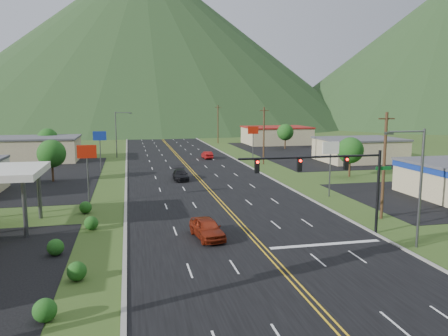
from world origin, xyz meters
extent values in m
plane|color=#2F491A|center=(0.00, 0.00, 0.00)|extent=(500.00, 500.00, 0.00)
cube|color=black|center=(0.00, 0.00, 0.00)|extent=(20.00, 460.00, 0.04)
cylinder|color=black|center=(10.50, 14.00, 3.50)|extent=(0.24, 0.24, 7.00)
cylinder|color=black|center=(4.50, 14.00, 6.60)|extent=(12.00, 0.18, 0.18)
cube|color=#0C591E|center=(10.90, 14.00, 5.50)|extent=(1.40, 0.06, 0.30)
cube|color=black|center=(7.50, 14.00, 6.00)|extent=(0.35, 0.28, 1.05)
sphere|color=#FF0C05|center=(7.50, 13.82, 6.35)|extent=(0.22, 0.22, 0.22)
cube|color=black|center=(3.50, 14.00, 6.00)|extent=(0.35, 0.28, 1.05)
sphere|color=#FF0C05|center=(3.50, 13.82, 6.35)|extent=(0.22, 0.22, 0.22)
cube|color=black|center=(0.00, 14.00, 6.00)|extent=(0.35, 0.28, 1.05)
sphere|color=#FF0C05|center=(0.00, 13.82, 6.35)|extent=(0.22, 0.22, 0.22)
cylinder|color=#59595E|center=(11.50, 10.00, 4.50)|extent=(0.20, 0.20, 9.00)
cylinder|color=#59595E|center=(10.06, 10.00, 8.80)|extent=(2.88, 0.12, 0.12)
cube|color=#59595E|center=(8.62, 10.00, 8.70)|extent=(0.60, 0.25, 0.18)
cylinder|color=#59595E|center=(-12.00, 70.00, 4.50)|extent=(0.20, 0.20, 9.00)
cylinder|color=#59595E|center=(-10.56, 70.00, 8.80)|extent=(2.88, 0.12, 0.12)
cube|color=#59595E|center=(-9.12, 70.00, 8.70)|extent=(0.60, 0.25, 0.18)
cylinder|color=#59595E|center=(-18.00, 19.00, 2.50)|extent=(0.36, 0.36, 5.00)
cylinder|color=#59595E|center=(-18.00, 25.00, 2.50)|extent=(0.36, 0.36, 5.00)
cube|color=#CCC08E|center=(-28.00, 68.00, 2.10)|extent=(18.00, 11.00, 4.20)
cube|color=#4C4C51|center=(-28.00, 68.00, 4.35)|extent=(18.40, 11.40, 0.30)
cube|color=#CCC08E|center=(32.00, 55.00, 2.00)|extent=(14.00, 11.00, 4.00)
cube|color=#4C4C51|center=(32.00, 55.00, 4.15)|extent=(14.40, 11.40, 0.30)
cube|color=#CCC08E|center=(28.00, 90.00, 2.10)|extent=(16.00, 12.00, 4.20)
cube|color=maroon|center=(28.00, 90.00, 4.35)|extent=(16.40, 12.40, 0.30)
cylinder|color=#59595E|center=(-14.00, 30.00, 2.50)|extent=(0.16, 0.16, 5.00)
cube|color=#A91A09|center=(-14.00, 30.00, 5.70)|extent=(2.00, 0.18, 1.40)
cylinder|color=#59595E|center=(-14.00, 52.00, 2.50)|extent=(0.16, 0.16, 5.00)
cube|color=navy|center=(-14.00, 52.00, 5.70)|extent=(2.00, 0.18, 1.40)
cylinder|color=#59595E|center=(13.00, 28.00, 2.50)|extent=(0.16, 0.16, 5.00)
cube|color=white|center=(13.00, 28.00, 5.70)|extent=(2.00, 0.18, 1.40)
cylinder|color=#59595E|center=(13.00, 60.00, 2.50)|extent=(0.16, 0.16, 5.00)
cube|color=#A91A09|center=(13.00, 60.00, 5.70)|extent=(2.00, 0.18, 1.40)
cylinder|color=#382314|center=(-20.00, 45.00, 1.50)|extent=(0.30, 0.30, 3.00)
sphere|color=#1C4915|center=(-20.00, 45.00, 3.90)|extent=(3.84, 3.84, 3.84)
cylinder|color=#382314|center=(-25.00, 72.00, 1.50)|extent=(0.30, 0.30, 3.00)
sphere|color=#1C4915|center=(-25.00, 72.00, 3.90)|extent=(3.84, 3.84, 3.84)
cylinder|color=#382314|center=(22.00, 40.00, 1.50)|extent=(0.30, 0.30, 3.00)
sphere|color=#1C4915|center=(22.00, 40.00, 3.90)|extent=(3.84, 3.84, 3.84)
cylinder|color=#382314|center=(26.00, 78.00, 1.50)|extent=(0.30, 0.30, 3.00)
sphere|color=#1C4915|center=(26.00, 78.00, 3.90)|extent=(3.84, 3.84, 3.84)
cylinder|color=#382314|center=(13.50, 18.00, 5.00)|extent=(0.28, 0.28, 10.00)
cube|color=#382314|center=(13.50, 18.00, 9.40)|extent=(1.60, 0.12, 0.12)
cylinder|color=#382314|center=(13.50, 55.00, 5.00)|extent=(0.28, 0.28, 10.00)
cube|color=#382314|center=(13.50, 55.00, 9.40)|extent=(1.60, 0.12, 0.12)
cylinder|color=#382314|center=(13.50, 95.00, 5.00)|extent=(0.28, 0.28, 10.00)
cube|color=#382314|center=(13.50, 95.00, 9.40)|extent=(1.60, 0.12, 0.12)
cylinder|color=#382314|center=(13.50, 135.00, 5.00)|extent=(0.28, 0.28, 10.00)
cube|color=#382314|center=(13.50, 135.00, 9.40)|extent=(1.60, 0.12, 0.12)
cone|color=#1D3317|center=(0.00, 220.00, 42.50)|extent=(220.00, 220.00, 85.00)
imported|color=maroon|center=(-3.67, 15.52, 0.82)|extent=(2.62, 5.04, 1.64)
imported|color=black|center=(-2.65, 42.41, 0.71)|extent=(2.04, 4.92, 1.42)
imported|color=maroon|center=(5.10, 64.38, 0.70)|extent=(1.68, 4.32, 1.40)
camera|label=1|loc=(-9.61, -17.97, 10.95)|focal=35.00mm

